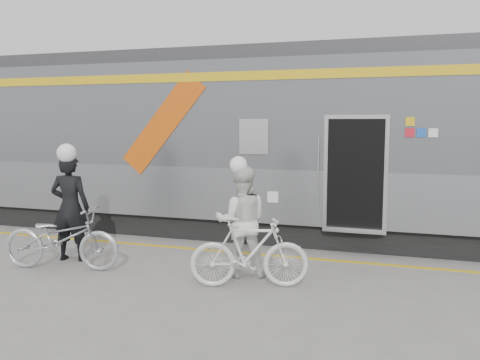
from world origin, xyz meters
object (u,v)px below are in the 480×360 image
at_px(man, 70,207).
at_px(bicycle_right, 249,252).
at_px(bicycle_left, 61,238).
at_px(woman, 242,221).

xyz_separation_m(man, bicycle_right, (3.58, -0.48, -0.43)).
height_order(bicycle_left, woman, woman).
bearing_deg(bicycle_left, woman, -89.10).
distance_m(man, bicycle_left, 0.73).
height_order(man, bicycle_right, man).
bearing_deg(woman, man, -16.31).
relative_size(bicycle_left, bicycle_right, 1.12).
distance_m(woman, bicycle_right, 0.72).
bearing_deg(woman, bicycle_right, 101.08).
distance_m(man, bicycle_right, 3.64).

